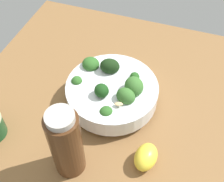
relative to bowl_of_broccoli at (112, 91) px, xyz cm
name	(u,v)px	position (x,y,z in cm)	size (l,w,h in cm)	color
ground_plane	(104,99)	(2.61, -1.43, -5.65)	(64.29, 64.29, 3.48)	brown
bowl_of_broccoli	(112,91)	(0.00, 0.00, 0.00)	(20.84, 20.84, 9.84)	white
lemon_wedge	(146,157)	(-11.35, 12.55, -1.78)	(6.14, 4.38, 4.25)	yellow
bottle_short	(65,143)	(2.73, 17.93, 4.42)	(6.02, 6.02, 17.06)	#472814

